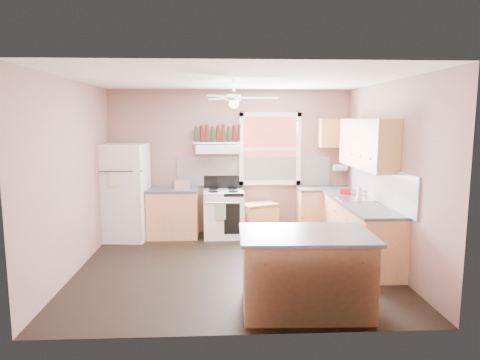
{
  "coord_description": "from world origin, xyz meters",
  "views": [
    {
      "loc": [
        -0.22,
        -6.03,
        2.15
      ],
      "look_at": [
        0.1,
        0.3,
        1.25
      ],
      "focal_mm": 32.0,
      "sensor_mm": 36.0,
      "label": 1
    }
  ],
  "objects_px": {
    "stove": "(223,214)",
    "cart": "(259,220)",
    "refrigerator": "(126,192)",
    "toaster": "(181,184)",
    "island": "(305,273)"
  },
  "relations": [
    {
      "from": "stove",
      "to": "island",
      "type": "distance_m",
      "value": 3.25
    },
    {
      "from": "toaster",
      "to": "island",
      "type": "xyz_separation_m",
      "value": [
        1.65,
        -3.08,
        -0.56
      ]
    },
    {
      "from": "island",
      "to": "stove",
      "type": "bearing_deg",
      "value": 107.66
    },
    {
      "from": "stove",
      "to": "refrigerator",
      "type": "bearing_deg",
      "value": -179.23
    },
    {
      "from": "stove",
      "to": "cart",
      "type": "height_order",
      "value": "stove"
    },
    {
      "from": "refrigerator",
      "to": "island",
      "type": "relative_size",
      "value": 1.23
    },
    {
      "from": "stove",
      "to": "cart",
      "type": "relative_size",
      "value": 1.39
    },
    {
      "from": "toaster",
      "to": "cart",
      "type": "xyz_separation_m",
      "value": [
        1.43,
        0.04,
        -0.68
      ]
    },
    {
      "from": "stove",
      "to": "cart",
      "type": "distance_m",
      "value": 0.68
    },
    {
      "from": "refrigerator",
      "to": "cart",
      "type": "xyz_separation_m",
      "value": [
        2.4,
        0.09,
        -0.55
      ]
    },
    {
      "from": "cart",
      "to": "island",
      "type": "xyz_separation_m",
      "value": [
        0.22,
        -3.12,
        0.12
      ]
    },
    {
      "from": "refrigerator",
      "to": "stove",
      "type": "bearing_deg",
      "value": 7.91
    },
    {
      "from": "refrigerator",
      "to": "cart",
      "type": "height_order",
      "value": "refrigerator"
    },
    {
      "from": "stove",
      "to": "cart",
      "type": "bearing_deg",
      "value": -1.97
    },
    {
      "from": "refrigerator",
      "to": "island",
      "type": "xyz_separation_m",
      "value": [
        2.63,
        -3.04,
        -0.43
      ]
    }
  ]
}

